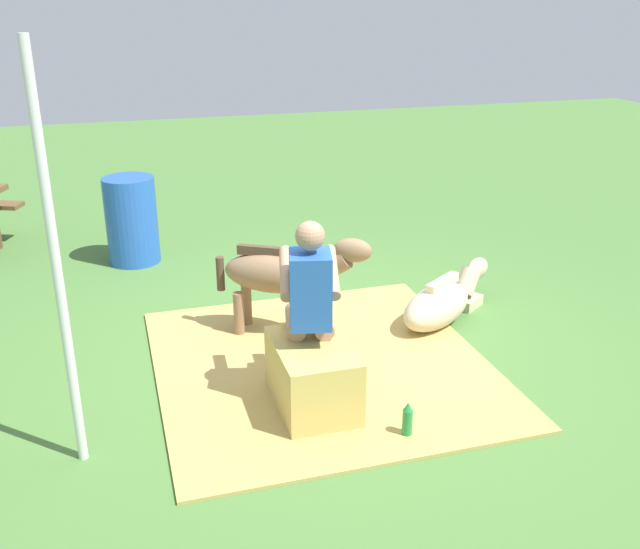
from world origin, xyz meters
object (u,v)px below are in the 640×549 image
(hay_bale, at_px, (313,376))
(tent_pole_left, at_px, (57,269))
(soda_bottle, at_px, (407,420))
(pony_lying, at_px, (442,302))
(person_seated, at_px, (310,300))
(pony_standing, at_px, (283,274))
(water_barrel, at_px, (132,220))

(hay_bale, bearing_deg, tent_pole_left, 95.83)
(soda_bottle, bearing_deg, pony_lying, -32.46)
(person_seated, height_order, pony_lying, person_seated)
(hay_bale, relative_size, tent_pole_left, 0.30)
(hay_bale, xyz_separation_m, soda_bottle, (-0.54, -0.50, -0.12))
(pony_standing, xyz_separation_m, soda_bottle, (-1.72, -0.42, -0.44))
(hay_bale, distance_m, soda_bottle, 0.74)
(person_seated, relative_size, pony_standing, 1.14)
(water_barrel, xyz_separation_m, tent_pole_left, (-3.58, 0.53, 0.82))
(tent_pole_left, bearing_deg, water_barrel, -8.34)
(pony_standing, relative_size, soda_bottle, 4.54)
(hay_bale, relative_size, person_seated, 0.57)
(hay_bale, height_order, pony_standing, pony_standing)
(pony_standing, relative_size, tent_pole_left, 0.47)
(tent_pole_left, bearing_deg, pony_standing, -50.90)
(soda_bottle, height_order, water_barrel, water_barrel)
(soda_bottle, distance_m, tent_pole_left, 2.40)
(tent_pole_left, bearing_deg, hay_bale, -84.17)
(person_seated, xyz_separation_m, tent_pole_left, (-0.32, 1.60, 0.53))
(pony_standing, relative_size, water_barrel, 1.28)
(hay_bale, xyz_separation_m, tent_pole_left, (-0.16, 1.57, 1.04))
(tent_pole_left, bearing_deg, soda_bottle, -100.34)
(person_seated, height_order, tent_pole_left, tent_pole_left)
(pony_lying, distance_m, tent_pole_left, 3.48)
(hay_bale, xyz_separation_m, person_seated, (0.16, -0.03, 0.52))
(soda_bottle, height_order, tent_pole_left, tent_pole_left)
(person_seated, bearing_deg, pony_lying, -59.19)
(person_seated, xyz_separation_m, pony_standing, (1.02, -0.05, -0.20))
(tent_pole_left, bearing_deg, person_seated, -78.55)
(pony_lying, bearing_deg, person_seated, 120.81)
(soda_bottle, distance_m, water_barrel, 4.26)
(hay_bale, relative_size, pony_standing, 0.65)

